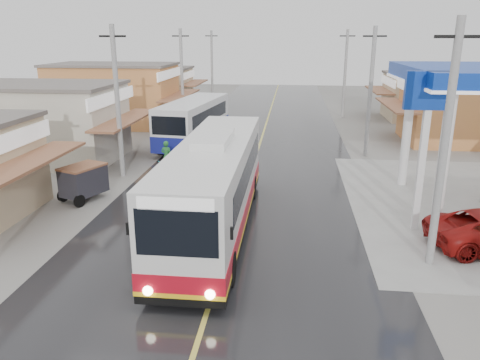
{
  "coord_description": "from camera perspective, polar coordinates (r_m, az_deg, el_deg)",
  "views": [
    {
      "loc": [
        2.17,
        -14.98,
        7.43
      ],
      "look_at": [
        0.15,
        3.34,
        1.72
      ],
      "focal_mm": 35.0,
      "sensor_mm": 36.0,
      "label": 1
    }
  ],
  "objects": [
    {
      "name": "ground",
      "position": [
        16.86,
        -1.78,
        -8.95
      ],
      "size": [
        120.0,
        120.0,
        0.0
      ],
      "primitive_type": "plane",
      "color": "slate",
      "rests_on": "ground"
    },
    {
      "name": "centre_line",
      "position": [
        30.96,
        2.09,
        3.34
      ],
      "size": [
        0.15,
        90.0,
        0.01
      ],
      "primitive_type": "cube",
      "color": "#D8CC4C",
      "rests_on": "road"
    },
    {
      "name": "second_bus",
      "position": [
        33.14,
        -5.66,
        7.13
      ],
      "size": [
        3.67,
        9.65,
        3.12
      ],
      "rotation": [
        0.0,
        0.0,
        -0.12
      ],
      "color": "silver",
      "rests_on": "road"
    },
    {
      "name": "utility_poles_right",
      "position": [
        31.26,
        15.0,
        2.85
      ],
      "size": [
        1.6,
        36.0,
        8.0
      ],
      "primitive_type": null,
      "color": "gray",
      "rests_on": "ground"
    },
    {
      "name": "utility_poles_left",
      "position": [
        33.15,
        -9.97,
        3.98
      ],
      "size": [
        1.6,
        50.0,
        8.0
      ],
      "primitive_type": null,
      "color": "gray",
      "rests_on": "ground"
    },
    {
      "name": "cyclist",
      "position": [
        25.73,
        -8.78,
        1.79
      ],
      "size": [
        1.03,
        2.02,
        2.07
      ],
      "rotation": [
        0.0,
        0.0,
        -0.19
      ],
      "color": "black",
      "rests_on": "ground"
    },
    {
      "name": "shopfronts_left",
      "position": [
        37.05,
        -18.1,
        4.77
      ],
      "size": [
        11.0,
        44.0,
        5.2
      ],
      "primitive_type": null,
      "color": "tan",
      "rests_on": "ground"
    },
    {
      "name": "tricycle_near",
      "position": [
        23.07,
        -18.58,
        -0.04
      ],
      "size": [
        2.08,
        2.53,
        1.66
      ],
      "rotation": [
        0.0,
        0.0,
        -0.39
      ],
      "color": "#26262D",
      "rests_on": "ground"
    },
    {
      "name": "coach_bus",
      "position": [
        18.21,
        -3.07,
        -0.65
      ],
      "size": [
        2.91,
        12.33,
        3.85
      ],
      "rotation": [
        0.0,
        0.0,
        -0.0
      ],
      "color": "silver",
      "rests_on": "road"
    },
    {
      "name": "road",
      "position": [
        30.96,
        2.09,
        3.32
      ],
      "size": [
        12.0,
        90.0,
        0.02
      ],
      "primitive_type": "cube",
      "color": "black",
      "rests_on": "ground"
    }
  ]
}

